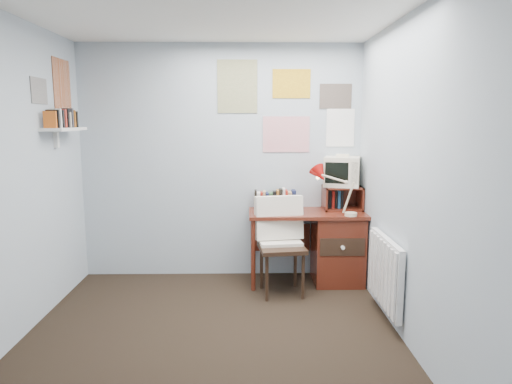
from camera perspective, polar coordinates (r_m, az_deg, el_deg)
ground at (r=3.60m, az=-5.83°, el=-19.28°), size 3.50×3.50×0.00m
back_wall at (r=4.94m, az=-4.38°, el=3.71°), size 3.00×0.02×2.50m
right_wall at (r=3.42m, az=19.76°, el=0.82°), size 0.02×3.50×2.50m
desk at (r=4.90m, az=9.45°, el=-6.49°), size 1.20×0.55×0.76m
desk_chair at (r=4.50m, az=3.25°, el=-7.01°), size 0.53×0.51×0.93m
desk_lamp at (r=4.59m, az=11.85°, el=-0.22°), size 0.35×0.32×0.44m
tv_riser at (r=4.92m, az=10.73°, el=-0.72°), size 0.40×0.30×0.25m
crt_tv at (r=4.90m, az=10.72°, el=2.71°), size 0.44×0.42×0.34m
book_row at (r=4.91m, az=3.33°, el=-0.79°), size 0.60×0.14×0.22m
radiator at (r=4.10m, az=15.87°, el=-9.62°), size 0.09×0.80×0.60m
wall_shelf at (r=4.58m, az=-22.83°, el=7.26°), size 0.20×0.62×0.24m
posters_back at (r=4.92m, az=3.84°, el=10.69°), size 1.20×0.01×0.90m
posters_left at (r=4.63m, az=-24.23°, el=11.90°), size 0.01×0.70×0.60m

